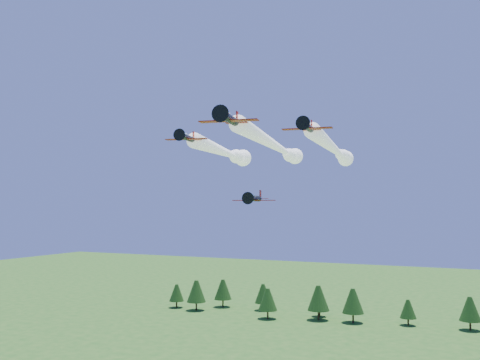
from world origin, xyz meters
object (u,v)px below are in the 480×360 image
at_px(plane_right, 335,150).
at_px(plane_slot, 254,199).
at_px(plane_lead, 277,147).
at_px(plane_left, 227,153).

distance_m(plane_right, plane_slot, 27.99).
distance_m(plane_lead, plane_left, 10.11).
relative_size(plane_right, plane_slot, 7.60).
height_order(plane_left, plane_slot, plane_left).
height_order(plane_right, plane_slot, plane_right).
xyz_separation_m(plane_left, plane_slot, (12.02, -13.74, -9.31)).
bearing_deg(plane_right, plane_left, -156.90).
distance_m(plane_left, plane_slot, 20.49).
bearing_deg(plane_right, plane_lead, -143.23).
height_order(plane_lead, plane_left, plane_lead).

